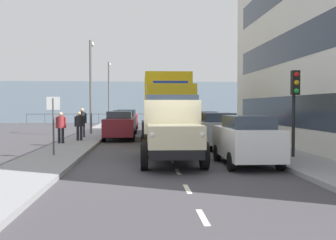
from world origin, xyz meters
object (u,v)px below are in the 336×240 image
object	(u,v)px
truck_vintage_cream	(171,131)
pedestrian_near_railing	(79,124)
street_sign	(53,115)
pedestrian_couple_a	(82,120)
traffic_light_near	(295,94)
car_red_oppositeside_2	(127,119)
lamp_post_promenade	(91,78)
car_white_kerbside_near	(247,140)
car_silver_kerbside_1	(216,130)
lorry_cargo_yellow	(167,105)
car_grey_oppositeside_1	(124,121)
lamp_post_far	(109,87)
car_maroon_oppositeside_0	(120,125)
car_navy_kerbside_2	(202,125)
pedestrian_in_dark_coat	(61,125)

from	to	relation	value
truck_vintage_cream	pedestrian_near_railing	xyz separation A→B (m)	(4.47, -8.20, -0.10)
truck_vintage_cream	street_sign	distance (m)	4.80
pedestrian_couple_a	traffic_light_near	bearing A→B (deg)	132.22
car_red_oppositeside_2	pedestrian_near_railing	bearing A→B (deg)	81.71
traffic_light_near	lamp_post_promenade	xyz separation A→B (m)	(9.13, -13.35, 1.48)
truck_vintage_cream	car_white_kerbside_near	xyz separation A→B (m)	(-2.54, 0.56, -0.29)
pedestrian_couple_a	lamp_post_promenade	distance (m)	4.18
car_white_kerbside_near	car_silver_kerbside_1	size ratio (longest dim) A/B	0.99
lorry_cargo_yellow	lamp_post_promenade	size ratio (longest dim) A/B	1.29
truck_vintage_cream	traffic_light_near	bearing A→B (deg)	-174.76
car_white_kerbside_near	car_grey_oppositeside_1	xyz separation A→B (m)	(4.93, -17.08, 0.00)
car_silver_kerbside_1	lamp_post_promenade	xyz separation A→B (m)	(7.07, -8.69, 3.06)
lorry_cargo_yellow	lamp_post_far	bearing A→B (deg)	-75.10
car_maroon_oppositeside_0	car_grey_oppositeside_1	size ratio (longest dim) A/B	1.02
lorry_cargo_yellow	car_red_oppositeside_2	size ratio (longest dim) A/B	1.81
car_navy_kerbside_2	lamp_post_far	world-z (taller)	lamp_post_far
car_grey_oppositeside_1	pedestrian_couple_a	world-z (taller)	pedestrian_couple_a
lorry_cargo_yellow	lamp_post_far	xyz separation A→B (m)	(4.74, -17.84, 1.83)
car_grey_oppositeside_1	pedestrian_in_dark_coat	xyz separation A→B (m)	(2.77, 9.89, 0.18)
pedestrian_couple_a	lamp_post_promenade	world-z (taller)	lamp_post_promenade
car_maroon_oppositeside_0	pedestrian_in_dark_coat	world-z (taller)	pedestrian_in_dark_coat
lorry_cargo_yellow	car_red_oppositeside_2	distance (m)	13.93
car_navy_kerbside_2	pedestrian_couple_a	distance (m)	7.27
truck_vintage_cream	pedestrian_in_dark_coat	size ratio (longest dim) A/B	3.56
car_maroon_oppositeside_0	street_sign	size ratio (longest dim) A/B	2.05
traffic_light_near	street_sign	xyz separation A→B (m)	(9.06, -1.27, -0.79)
lorry_cargo_yellow	pedestrian_near_railing	bearing A→B (deg)	8.03
car_navy_kerbside_2	pedestrian_near_railing	bearing A→B (deg)	12.48
car_silver_kerbside_1	car_navy_kerbside_2	size ratio (longest dim) A/B	0.86
pedestrian_in_dark_coat	lorry_cargo_yellow	bearing A→B (deg)	-157.95
car_silver_kerbside_1	traffic_light_near	size ratio (longest dim) A/B	1.20
truck_vintage_cream	lamp_post_promenade	world-z (taller)	lamp_post_promenade
car_white_kerbside_near	car_red_oppositeside_2	bearing A→B (deg)	-77.91
pedestrian_near_railing	lamp_post_far	world-z (taller)	lamp_post_far
lorry_cargo_yellow	car_maroon_oppositeside_0	distance (m)	3.39
pedestrian_in_dark_coat	traffic_light_near	size ratio (longest dim) A/B	0.50
lamp_post_promenade	pedestrian_in_dark_coat	bearing A→B (deg)	84.95
car_white_kerbside_near	pedestrian_couple_a	bearing A→B (deg)	-57.21
pedestrian_near_railing	lamp_post_far	bearing A→B (deg)	-90.37
truck_vintage_cream	pedestrian_in_dark_coat	xyz separation A→B (m)	(5.16, -6.63, -0.10)
pedestrian_couple_a	pedestrian_in_dark_coat	bearing A→B (deg)	83.01
pedestrian_near_railing	lamp_post_promenade	xyz separation A→B (m)	(0.06, -5.58, 2.88)
car_white_kerbside_near	pedestrian_in_dark_coat	distance (m)	10.54
pedestrian_near_railing	traffic_light_near	xyz separation A→B (m)	(-9.07, 7.77, 1.40)
car_navy_kerbside_2	street_sign	bearing A→B (deg)	48.99
lamp_post_promenade	lamp_post_far	size ratio (longest dim) A/B	1.01
car_grey_oppositeside_1	lamp_post_promenade	size ratio (longest dim) A/B	0.71
pedestrian_in_dark_coat	lamp_post_far	world-z (taller)	lamp_post_far
traffic_light_near	lamp_post_promenade	distance (m)	16.24
lorry_cargo_yellow	lamp_post_promenade	bearing A→B (deg)	-44.86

